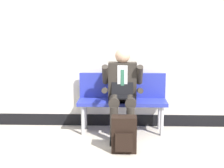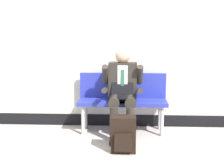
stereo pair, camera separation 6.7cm
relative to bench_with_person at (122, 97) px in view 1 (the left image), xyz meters
name	(u,v)px [view 1 (the left image)]	position (x,y,z in m)	size (l,w,h in m)	color
ground_plane	(101,140)	(-0.29, -0.42, -0.51)	(18.00, 18.00, 0.00)	#B2A899
station_wall	(104,38)	(-0.29, 0.28, 0.84)	(6.43, 0.14, 2.74)	beige
bench_with_person	(122,97)	(0.00, 0.00, 0.00)	(1.28, 0.42, 0.85)	#28339E
person_seated	(122,90)	(0.00, -0.19, 0.14)	(0.57, 0.70, 1.23)	#2D2823
backpack	(124,135)	(0.02, -0.83, -0.29)	(0.31, 0.22, 0.45)	black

